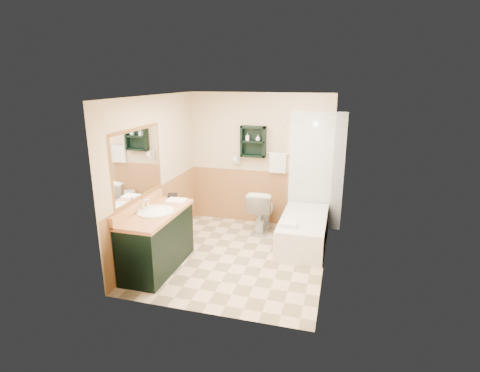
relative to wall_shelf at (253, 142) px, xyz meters
The scene contains 25 objects.
floor 2.09m from the wall_shelf, 85.93° to the right, with size 3.00×3.00×0.00m, color beige.
back_wall 0.38m from the wall_shelf, 48.99° to the left, with size 2.60×0.04×2.40m, color beige.
left_wall 1.89m from the wall_shelf, 130.97° to the right, with size 0.04×3.00×2.40m, color beige.
right_wall 2.03m from the wall_shelf, 44.70° to the right, with size 0.04×3.00×2.40m, color beige.
ceiling 1.66m from the wall_shelf, 85.93° to the right, with size 2.60×3.00×0.04m, color white.
wainscot_left 2.12m from the wall_shelf, 130.14° to the right, with size 2.98×2.98×1.00m, color tan, non-canonical shape.
wainscot_back 1.06m from the wall_shelf, 38.66° to the left, with size 2.58×2.58×1.00m, color tan, non-canonical shape.
mirror_frame 2.28m from the wall_shelf, 120.90° to the right, with size 1.30×1.30×1.00m, color brown, non-canonical shape.
mirror_glass 2.28m from the wall_shelf, 120.79° to the right, with size 1.20×1.20×0.90m, color white, non-canonical shape.
tile_right 1.61m from the wall_shelf, 25.39° to the right, with size 1.50×1.50×2.10m, color white, non-canonical shape.
tile_back 1.23m from the wall_shelf, ahead, with size 0.95×0.95×2.10m, color white, non-canonical shape.
tile_accent 1.56m from the wall_shelf, 25.55° to the right, with size 1.50×1.50×0.10m, color #15492D, non-canonical shape.
wall_shelf is the anchor object (origin of this frame).
hair_dryer 0.46m from the wall_shelf, behind, with size 0.10×0.24×0.18m, color silver, non-canonical shape.
towel_bar 0.49m from the wall_shelf, ahead, with size 0.40×0.06×0.40m, color white, non-canonical shape.
curtain_rod 1.01m from the wall_shelf, 46.11° to the right, with size 0.03×0.03×1.60m, color silver.
shower_curtain 0.89m from the wall_shelf, 37.30° to the right, with size 1.05×1.05×1.70m, color beige, non-canonical shape.
vanity 2.50m from the wall_shelf, 113.65° to the right, with size 0.59×1.34×0.85m, color black.
bathtub 1.81m from the wall_shelf, 34.38° to the right, with size 0.72×1.50×0.48m, color white.
toilet 1.23m from the wall_shelf, 50.83° to the right, with size 0.43×0.77×0.75m, color white.
counter_towel 1.89m from the wall_shelf, 116.76° to the right, with size 0.28×0.22×0.04m, color white.
vanity_book 1.80m from the wall_shelf, 128.57° to the right, with size 0.15×0.02×0.20m, color black.
tub_towel 1.77m from the wall_shelf, 53.90° to the right, with size 0.26×0.22×0.07m, color white.
soap_bottle_a 0.11m from the wall_shelf, behind, with size 0.06×0.13×0.06m, color white.
soap_bottle_b 0.11m from the wall_shelf, ahead, with size 0.08×0.11×0.08m, color white.
Camera 1 is at (1.44, -5.03, 2.64)m, focal length 28.00 mm.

